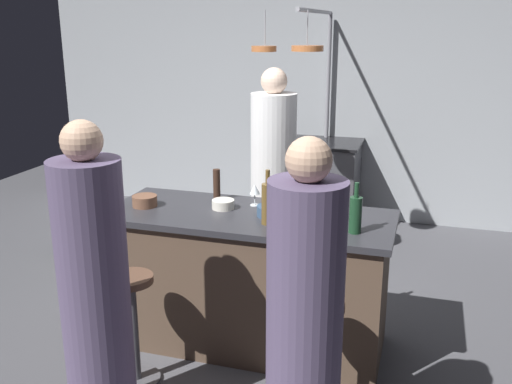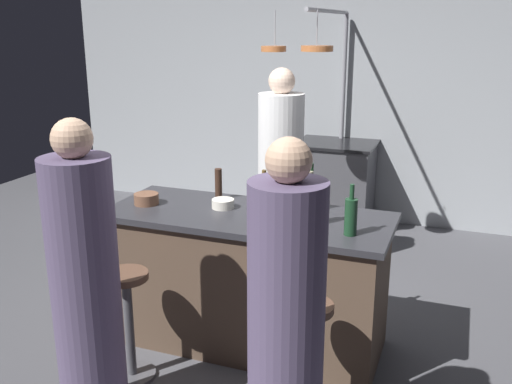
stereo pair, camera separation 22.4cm
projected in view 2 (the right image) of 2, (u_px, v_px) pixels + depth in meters
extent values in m
plane|color=#4C4C51|center=(248.00, 341.00, 3.83)|extent=(9.00, 9.00, 0.00)
cube|color=#9EA3A8|center=(346.00, 97.00, 6.02)|extent=(6.40, 0.16, 2.60)
cube|color=brown|center=(248.00, 282.00, 3.71)|extent=(1.72, 0.66, 0.86)
cube|color=#2D2D33|center=(248.00, 217.00, 3.58)|extent=(1.80, 0.72, 0.04)
cube|color=#47474C|center=(334.00, 186.00, 5.91)|extent=(0.76, 0.60, 0.86)
cube|color=black|center=(336.00, 144.00, 5.78)|extent=(0.80, 0.64, 0.03)
cylinder|color=white|center=(280.00, 188.00, 4.64)|extent=(0.36, 0.36, 1.52)
sphere|color=beige|center=(282.00, 81.00, 4.40)|extent=(0.21, 0.21, 0.21)
cylinder|color=#4C4C51|center=(307.00, 364.00, 2.98)|extent=(0.06, 0.06, 0.62)
cylinder|color=brown|center=(308.00, 308.00, 2.89)|extent=(0.26, 0.26, 0.04)
cylinder|color=#594C6B|center=(286.00, 337.00, 2.52)|extent=(0.34, 0.34, 1.42)
sphere|color=#D8AD8C|center=(289.00, 161.00, 2.29)|extent=(0.19, 0.19, 0.19)
cylinder|color=#4C4C51|center=(133.00, 375.00, 3.44)|extent=(0.28, 0.28, 0.02)
cylinder|color=#4C4C51|center=(129.00, 327.00, 3.35)|extent=(0.06, 0.06, 0.62)
cylinder|color=brown|center=(126.00, 276.00, 3.26)|extent=(0.26, 0.26, 0.04)
cylinder|color=#594C6B|center=(86.00, 297.00, 2.88)|extent=(0.34, 0.34, 1.44)
sphere|color=#D8AD8C|center=(72.00, 139.00, 2.65)|extent=(0.20, 0.20, 0.20)
cylinder|color=gray|center=(342.00, 121.00, 5.95)|extent=(0.04, 0.04, 2.15)
cylinder|color=gray|center=(329.00, 11.00, 4.99)|extent=(0.04, 1.47, 0.04)
cylinder|color=#B26638|center=(274.00, 49.00, 4.62)|extent=(0.21, 0.21, 0.04)
cylinder|color=gray|center=(275.00, 29.00, 4.61)|extent=(0.01, 0.01, 0.30)
cylinder|color=#B26638|center=(317.00, 48.00, 4.54)|extent=(0.26, 0.26, 0.04)
cylinder|color=gray|center=(317.00, 29.00, 4.49)|extent=(0.01, 0.01, 0.30)
cylinder|color=brown|center=(96.00, 247.00, 5.23)|extent=(0.24, 0.24, 0.16)
sphere|color=#2D6633|center=(93.00, 220.00, 5.16)|extent=(0.36, 0.36, 0.36)
cylinder|color=#382319|center=(218.00, 184.00, 3.85)|extent=(0.05, 0.05, 0.21)
cylinder|color=#193D23|center=(351.00, 217.00, 3.18)|extent=(0.07, 0.07, 0.21)
cylinder|color=#193D23|center=(352.00, 192.00, 3.14)|extent=(0.03, 0.03, 0.08)
cylinder|color=gray|center=(310.00, 206.00, 3.33)|extent=(0.07, 0.07, 0.24)
cylinder|color=gray|center=(311.00, 178.00, 3.28)|extent=(0.03, 0.03, 0.08)
cylinder|color=#143319|center=(311.00, 194.00, 3.60)|extent=(0.07, 0.07, 0.22)
cylinder|color=#143319|center=(312.00, 170.00, 3.56)|extent=(0.03, 0.03, 0.08)
cylinder|color=brown|center=(264.00, 204.00, 3.35)|extent=(0.07, 0.07, 0.25)
cylinder|color=brown|center=(264.00, 177.00, 3.31)|extent=(0.03, 0.03, 0.08)
cylinder|color=silver|center=(255.00, 205.00, 3.73)|extent=(0.06, 0.06, 0.01)
cylinder|color=silver|center=(255.00, 199.00, 3.72)|extent=(0.01, 0.01, 0.07)
cone|color=silver|center=(255.00, 189.00, 3.70)|extent=(0.07, 0.07, 0.06)
cylinder|color=silver|center=(298.00, 229.00, 3.29)|extent=(0.06, 0.06, 0.01)
cylinder|color=silver|center=(298.00, 223.00, 3.28)|extent=(0.01, 0.01, 0.07)
cone|color=silver|center=(298.00, 211.00, 3.26)|extent=(0.07, 0.07, 0.06)
cylinder|color=silver|center=(223.00, 204.00, 3.68)|extent=(0.14, 0.14, 0.06)
cylinder|color=brown|center=(146.00, 199.00, 3.76)|extent=(0.16, 0.16, 0.07)
cylinder|color=#334C6B|center=(269.00, 211.00, 3.52)|extent=(0.17, 0.17, 0.07)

